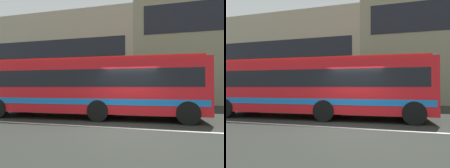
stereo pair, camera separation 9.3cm
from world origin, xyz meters
The scene contains 5 objects.
ground_plane centered at (0.00, 0.00, 0.00)m, with size 160.00×160.00×0.00m, color #262924.
lane_centre_line centered at (0.00, 0.00, 0.00)m, with size 60.00×0.16×0.01m, color silver.
hedge_row_far centered at (-2.09, 5.69, 0.56)m, with size 12.62×1.10×1.13m, color #2F7225.
apartment_block_left centered at (-10.67, 15.77, 4.83)m, with size 19.13×10.31×9.67m.
transit_bus centered at (-2.22, 2.20, 1.68)m, with size 11.37×3.01×3.04m.
Camera 2 is at (1.38, -7.33, 1.59)m, focal length 30.68 mm.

